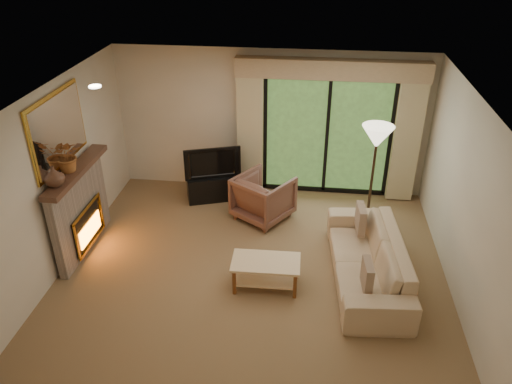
# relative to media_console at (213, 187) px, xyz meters

# --- Properties ---
(floor) EXTENTS (5.50, 5.50, 0.00)m
(floor) POSITION_rel_media_console_xyz_m (0.98, -1.95, -0.23)
(floor) COLOR olive
(floor) RESTS_ON ground
(ceiling) EXTENTS (5.50, 5.50, 0.00)m
(ceiling) POSITION_rel_media_console_xyz_m (0.98, -1.95, 2.37)
(ceiling) COLOR silver
(ceiling) RESTS_ON ground
(wall_back) EXTENTS (5.00, 0.00, 5.00)m
(wall_back) POSITION_rel_media_console_xyz_m (0.98, 0.55, 1.07)
(wall_back) COLOR beige
(wall_back) RESTS_ON ground
(wall_front) EXTENTS (5.00, 0.00, 5.00)m
(wall_front) POSITION_rel_media_console_xyz_m (0.98, -4.45, 1.07)
(wall_front) COLOR beige
(wall_front) RESTS_ON ground
(wall_left) EXTENTS (0.00, 5.00, 5.00)m
(wall_left) POSITION_rel_media_console_xyz_m (-1.77, -1.95, 1.07)
(wall_left) COLOR beige
(wall_left) RESTS_ON ground
(wall_right) EXTENTS (0.00, 5.00, 5.00)m
(wall_right) POSITION_rel_media_console_xyz_m (3.73, -1.95, 1.07)
(wall_right) COLOR beige
(wall_right) RESTS_ON ground
(fireplace) EXTENTS (0.24, 1.70, 1.37)m
(fireplace) POSITION_rel_media_console_xyz_m (-1.65, -1.75, 0.46)
(fireplace) COLOR gray
(fireplace) RESTS_ON floor
(mirror) EXTENTS (0.07, 1.45, 1.02)m
(mirror) POSITION_rel_media_console_xyz_m (-1.73, -1.75, 1.72)
(mirror) COLOR gold
(mirror) RESTS_ON wall_left
(sliding_door) EXTENTS (2.26, 0.10, 2.16)m
(sliding_door) POSITION_rel_media_console_xyz_m (1.98, 0.50, 0.87)
(sliding_door) COLOR black
(sliding_door) RESTS_ON floor
(curtain_left) EXTENTS (0.45, 0.18, 2.35)m
(curtain_left) POSITION_rel_media_console_xyz_m (0.63, 0.39, 0.97)
(curtain_left) COLOR tan
(curtain_left) RESTS_ON floor
(curtain_right) EXTENTS (0.45, 0.18, 2.35)m
(curtain_right) POSITION_rel_media_console_xyz_m (3.33, 0.39, 0.97)
(curtain_right) COLOR tan
(curtain_right) RESTS_ON floor
(cornice) EXTENTS (3.20, 0.24, 0.32)m
(cornice) POSITION_rel_media_console_xyz_m (1.98, 0.41, 2.09)
(cornice) COLOR tan
(cornice) RESTS_ON wall_back
(media_console) EXTENTS (1.00, 0.69, 0.46)m
(media_console) POSITION_rel_media_console_xyz_m (0.00, 0.00, 0.00)
(media_console) COLOR black
(media_console) RESTS_ON floor
(tv) EXTENTS (0.98, 0.44, 0.57)m
(tv) POSITION_rel_media_console_xyz_m (0.00, 0.00, 0.52)
(tv) COLOR black
(tv) RESTS_ON media_console
(armchair) EXTENTS (1.15, 1.16, 0.77)m
(armchair) POSITION_rel_media_console_xyz_m (0.97, -0.54, 0.16)
(armchair) COLOR brown
(armchair) RESTS_ON floor
(sofa) EXTENTS (1.09, 2.39, 0.68)m
(sofa) POSITION_rel_media_console_xyz_m (2.59, -2.00, 0.11)
(sofa) COLOR tan
(sofa) RESTS_ON floor
(pillow_near) EXTENTS (0.13, 0.38, 0.38)m
(pillow_near) POSITION_rel_media_console_xyz_m (2.51, -2.67, 0.34)
(pillow_near) COLOR #513323
(pillow_near) RESTS_ON sofa
(pillow_far) EXTENTS (0.14, 0.41, 0.40)m
(pillow_far) POSITION_rel_media_console_xyz_m (2.51, -1.33, 0.34)
(pillow_far) COLOR #513323
(pillow_far) RESTS_ON sofa
(coffee_table) EXTENTS (0.94, 0.53, 0.42)m
(coffee_table) POSITION_rel_media_console_xyz_m (1.20, -2.33, -0.02)
(coffee_table) COLOR #F0C28E
(coffee_table) RESTS_ON floor
(floor_lamp) EXTENTS (0.58, 0.58, 1.80)m
(floor_lamp) POSITION_rel_media_console_xyz_m (2.69, -0.69, 0.67)
(floor_lamp) COLOR #FAEBC6
(floor_lamp) RESTS_ON floor
(vase) EXTENTS (0.28, 0.28, 0.28)m
(vase) POSITION_rel_media_console_xyz_m (-1.63, -2.28, 1.28)
(vase) COLOR #4C2F22
(vase) RESTS_ON fireplace
(branches) EXTENTS (0.49, 0.44, 0.47)m
(branches) POSITION_rel_media_console_xyz_m (-1.63, -1.84, 1.38)
(branches) COLOR #955526
(branches) RESTS_ON fireplace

